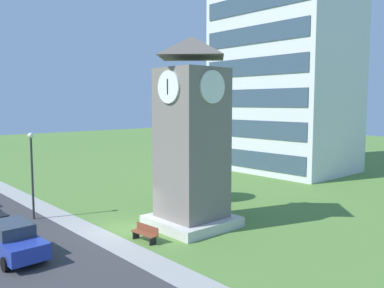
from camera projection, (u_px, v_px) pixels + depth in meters
ground_plane at (125, 229)px, 24.25m from camera, size 160.00×160.00×0.00m
street_asphalt at (18, 254)px, 20.16m from camera, size 120.00×7.20×0.01m
kerb_strip at (98, 235)px, 23.06m from camera, size 120.00×1.60×0.01m
office_building at (284, 55)px, 44.76m from camera, size 14.14×10.49×25.60m
clock_tower at (192, 143)px, 24.29m from camera, size 4.56×4.56×11.36m
park_bench at (145, 233)px, 22.01m from camera, size 1.83×0.62×0.88m
street_lamp at (32, 166)px, 25.90m from camera, size 0.36×0.36×5.60m
tree_near_tower at (190, 156)px, 30.71m from camera, size 3.27×3.27×5.15m
parked_car_blue at (13, 240)px, 19.71m from camera, size 4.66×2.09×1.69m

